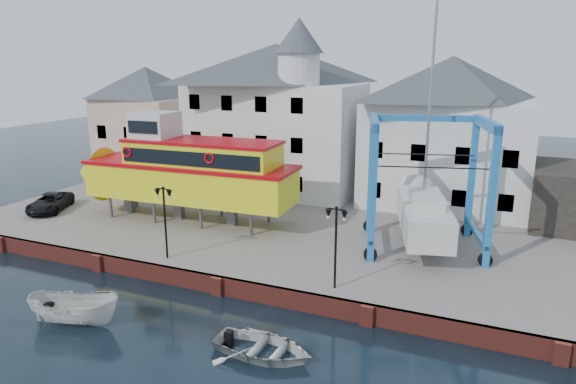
% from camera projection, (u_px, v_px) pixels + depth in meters
% --- Properties ---
extents(ground, '(140.00, 140.00, 0.00)m').
position_uv_depth(ground, '(218.00, 295.00, 26.89)').
color(ground, black).
rests_on(ground, ground).
extents(hardstanding, '(44.00, 22.00, 1.00)m').
position_uv_depth(hardstanding, '(297.00, 225.00, 36.55)').
color(hardstanding, slate).
rests_on(hardstanding, ground).
extents(quay_wall, '(44.00, 0.47, 1.00)m').
position_uv_depth(quay_wall, '(219.00, 285.00, 26.85)').
color(quay_wall, maroon).
rests_on(quay_wall, ground).
extents(building_pink, '(8.00, 7.00, 10.30)m').
position_uv_depth(building_pink, '(148.00, 123.00, 48.21)').
color(building_pink, '#C7A68D').
rests_on(building_pink, hardstanding).
extents(building_white_main, '(14.00, 8.30, 14.00)m').
position_uv_depth(building_white_main, '(277.00, 116.00, 43.26)').
color(building_white_main, silver).
rests_on(building_white_main, hardstanding).
extents(building_white_right, '(12.00, 8.00, 11.20)m').
position_uv_depth(building_white_right, '(448.00, 132.00, 38.70)').
color(building_white_right, silver).
rests_on(building_white_right, hardstanding).
extents(lamp_post_left, '(1.12, 0.32, 4.20)m').
position_uv_depth(lamp_post_left, '(164.00, 204.00, 28.43)').
color(lamp_post_left, black).
rests_on(lamp_post_left, hardstanding).
extents(lamp_post_right, '(1.12, 0.32, 4.20)m').
position_uv_depth(lamp_post_right, '(336.00, 227.00, 24.62)').
color(lamp_post_right, black).
rests_on(lamp_post_right, hardstanding).
extents(tour_boat, '(17.26, 4.77, 7.45)m').
position_uv_depth(tour_boat, '(177.00, 170.00, 35.56)').
color(tour_boat, '#59595E').
rests_on(tour_boat, hardstanding).
extents(travel_lift, '(8.11, 10.16, 14.88)m').
position_uv_depth(travel_lift, '(422.00, 204.00, 31.07)').
color(travel_lift, '#17649F').
rests_on(travel_lift, hardstanding).
extents(van, '(3.77, 5.04, 1.27)m').
position_uv_depth(van, '(50.00, 202.00, 38.18)').
color(van, black).
rests_on(van, hardstanding).
extents(motorboat_a, '(4.79, 2.75, 1.74)m').
position_uv_depth(motorboat_a, '(76.00, 324.00, 23.94)').
color(motorboat_a, silver).
rests_on(motorboat_a, ground).
extents(motorboat_b, '(4.47, 3.24, 0.91)m').
position_uv_depth(motorboat_b, '(263.00, 355.00, 21.43)').
color(motorboat_b, silver).
rests_on(motorboat_b, ground).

